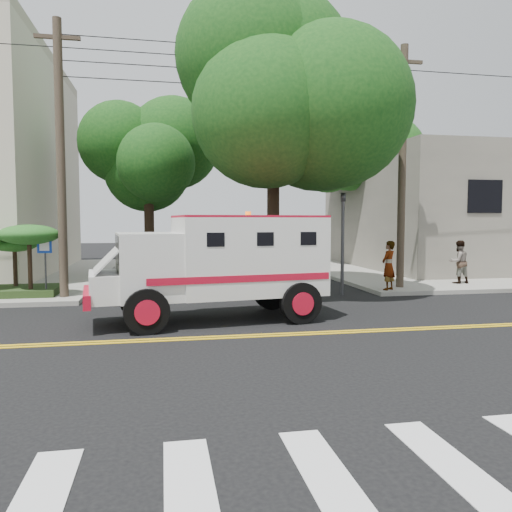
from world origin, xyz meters
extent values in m
plane|color=black|center=(0.00, 0.00, 0.00)|extent=(100.00, 100.00, 0.00)
cube|color=gray|center=(13.50, 13.50, 0.07)|extent=(17.00, 17.00, 0.15)
cube|color=slate|center=(15.00, 14.00, 3.15)|extent=(14.00, 12.00, 6.00)
cylinder|color=#382D23|center=(-5.60, 6.00, 4.50)|extent=(0.28, 0.28, 9.00)
cylinder|color=#382D23|center=(6.30, 6.20, 4.50)|extent=(0.28, 0.28, 9.00)
cylinder|color=black|center=(1.50, 6.50, 3.50)|extent=(0.44, 0.44, 7.00)
sphere|color=#103D12|center=(1.50, 6.50, 7.00)|extent=(5.32, 5.32, 5.32)
sphere|color=#103D12|center=(2.64, 5.74, 7.57)|extent=(4.56, 4.56, 4.56)
cylinder|color=black|center=(-3.00, 12.00, 2.80)|extent=(0.44, 0.44, 5.60)
sphere|color=#103D12|center=(-3.00, 12.00, 5.60)|extent=(3.92, 3.92, 3.92)
sphere|color=#103D12|center=(-2.16, 11.44, 6.02)|extent=(3.36, 3.36, 3.36)
cylinder|color=black|center=(8.50, 16.00, 2.97)|extent=(0.44, 0.44, 5.95)
sphere|color=#103D12|center=(8.50, 16.00, 5.95)|extent=(4.20, 4.20, 4.20)
sphere|color=#103D12|center=(9.40, 15.40, 6.40)|extent=(3.60, 3.60, 3.60)
cylinder|color=#3F3F42|center=(3.80, 5.60, 1.80)|extent=(0.12, 0.12, 3.60)
imported|color=#3F3F42|center=(3.80, 5.60, 3.15)|extent=(0.15, 0.18, 0.90)
cylinder|color=#3F3F42|center=(-6.20, 6.20, 1.00)|extent=(0.06, 0.06, 2.00)
cube|color=#0C33A5|center=(-6.20, 6.14, 1.80)|extent=(0.45, 0.03, 0.45)
cube|color=#1E3314|center=(-7.50, 6.80, 0.27)|extent=(3.20, 2.00, 0.24)
cylinder|color=black|center=(-7.40, 7.20, 1.07)|extent=(0.14, 0.14, 1.36)
ellipsoid|color=#215218|center=(-7.40, 7.20, 1.83)|extent=(1.55, 1.55, 0.54)
cylinder|color=black|center=(-6.70, 6.30, 1.23)|extent=(0.14, 0.14, 1.68)
ellipsoid|color=#215218|center=(-6.70, 6.30, 2.17)|extent=(1.91, 1.91, 0.66)
cube|color=silver|center=(-0.17, 2.09, 1.69)|extent=(4.03, 2.70, 2.03)
cube|color=silver|center=(-2.76, 1.75, 1.50)|extent=(1.81, 2.31, 1.64)
cube|color=black|center=(-3.51, 1.65, 1.93)|extent=(0.27, 1.64, 0.68)
cube|color=silver|center=(-3.77, 1.62, 1.02)|extent=(1.12, 2.03, 0.68)
cube|color=#B20D24|center=(-4.25, 1.55, 0.77)|extent=(0.45, 2.08, 0.34)
cube|color=#B20D24|center=(-0.17, 2.09, 2.74)|extent=(4.03, 2.70, 0.06)
cylinder|color=black|center=(-2.81, 0.65, 0.53)|extent=(1.10, 0.45, 1.06)
cylinder|color=black|center=(-3.10, 2.80, 0.53)|extent=(1.10, 0.45, 1.06)
cylinder|color=black|center=(1.02, 1.16, 0.53)|extent=(1.10, 0.45, 1.06)
cylinder|color=black|center=(0.74, 3.31, 0.53)|extent=(1.10, 0.45, 1.06)
imported|color=gray|center=(5.50, 5.50, 1.03)|extent=(0.77, 0.73, 1.76)
imported|color=gray|center=(9.08, 6.76, 1.00)|extent=(0.87, 0.69, 1.70)
camera|label=1|loc=(-2.43, -11.03, 2.63)|focal=35.00mm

